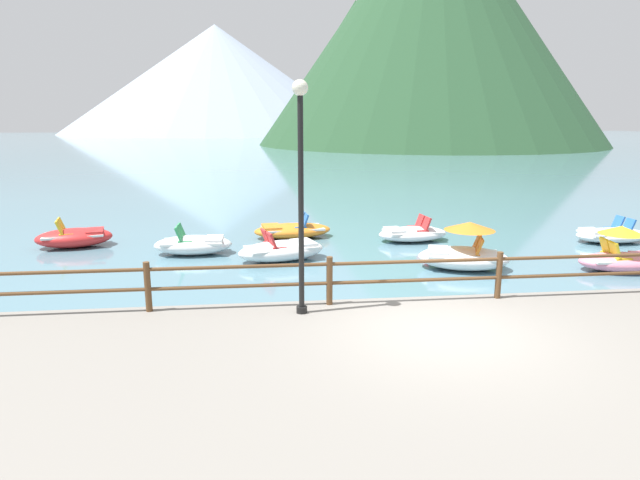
# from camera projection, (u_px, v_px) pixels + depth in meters

# --- Properties ---
(ground_plane) EXTENTS (200.00, 200.00, 0.00)m
(ground_plane) POSITION_uv_depth(u_px,v_px,m) (292.00, 163.00, 48.17)
(ground_plane) COLOR slate
(promenade_dock) EXTENTS (28.00, 8.00, 0.40)m
(promenade_dock) POSITION_uv_depth(u_px,v_px,m) (494.00, 408.00, 7.22)
(promenade_dock) COLOR gray
(promenade_dock) RESTS_ON ground
(dock_railing) EXTENTS (23.92, 0.12, 0.95)m
(dock_railing) POSITION_uv_depth(u_px,v_px,m) (416.00, 273.00, 10.69)
(dock_railing) COLOR brown
(dock_railing) RESTS_ON promenade_dock
(lamp_post) EXTENTS (0.28, 0.28, 4.17)m
(lamp_post) POSITION_uv_depth(u_px,v_px,m) (301.00, 178.00, 9.62)
(lamp_post) COLOR black
(lamp_post) RESTS_ON promenade_dock
(pedal_boat_0) EXTENTS (2.74, 1.91, 0.88)m
(pedal_boat_0) POSITION_uv_depth(u_px,v_px,m) (282.00, 250.00, 15.40)
(pedal_boat_0) COLOR white
(pedal_boat_0) RESTS_ON ground
(pedal_boat_1) EXTENTS (2.39, 1.48, 0.82)m
(pedal_boat_1) POSITION_uv_depth(u_px,v_px,m) (412.00, 233.00, 17.80)
(pedal_boat_1) COLOR white
(pedal_boat_1) RESTS_ON ground
(pedal_boat_2) EXTENTS (2.65, 2.00, 1.27)m
(pedal_boat_2) POSITION_uv_depth(u_px,v_px,m) (464.00, 253.00, 14.48)
(pedal_boat_2) COLOR white
(pedal_boat_2) RESTS_ON ground
(pedal_boat_3) EXTENTS (2.35, 1.41, 1.20)m
(pedal_boat_3) POSITION_uv_depth(u_px,v_px,m) (622.00, 256.00, 14.32)
(pedal_boat_3) COLOR pink
(pedal_boat_3) RESTS_ON ground
(pedal_boat_4) EXTENTS (2.70, 1.61, 0.83)m
(pedal_boat_4) POSITION_uv_depth(u_px,v_px,m) (292.00, 230.00, 18.29)
(pedal_boat_4) COLOR orange
(pedal_boat_4) RESTS_ON ground
(pedal_boat_5) EXTENTS (2.46, 1.70, 0.90)m
(pedal_boat_5) POSITION_uv_depth(u_px,v_px,m) (74.00, 237.00, 16.97)
(pedal_boat_5) COLOR red
(pedal_boat_5) RESTS_ON ground
(pedal_boat_6) EXTENTS (2.26, 1.21, 0.88)m
(pedal_boat_6) POSITION_uv_depth(u_px,v_px,m) (193.00, 244.00, 16.09)
(pedal_boat_6) COLOR white
(pedal_boat_6) RESTS_ON ground
(pedal_boat_7) EXTENTS (2.42, 1.35, 0.81)m
(pedal_boat_7) POSITION_uv_depth(u_px,v_px,m) (612.00, 235.00, 17.63)
(pedal_boat_7) COLOR white
(pedal_boat_7) RESTS_ON ground
(cliff_headland) EXTENTS (48.96, 48.96, 34.64)m
(cliff_headland) POSITION_uv_depth(u_px,v_px,m) (419.00, 28.00, 77.84)
(cliff_headland) COLOR #284C2D
(cliff_headland) RESTS_ON ground
(distant_peak) EXTENTS (74.47, 74.47, 25.63)m
(distant_peak) POSITION_uv_depth(u_px,v_px,m) (217.00, 80.00, 134.37)
(distant_peak) COLOR #93A3B7
(distant_peak) RESTS_ON ground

